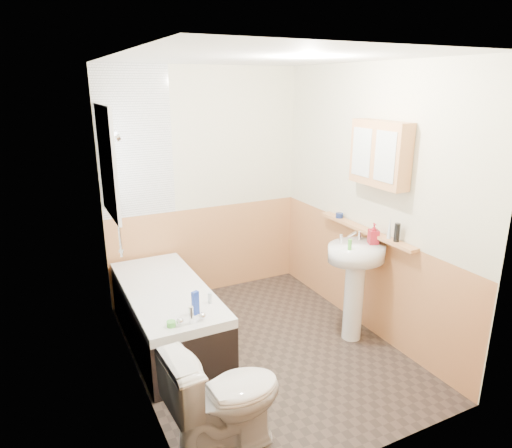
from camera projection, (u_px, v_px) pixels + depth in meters
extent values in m
plane|color=#2C231F|center=(263.00, 349.00, 4.16)|extent=(2.80, 2.80, 0.00)
plane|color=white|center=(265.00, 58.00, 3.42)|extent=(2.80, 2.80, 0.00)
cube|color=beige|center=(205.00, 185.00, 4.99)|extent=(2.20, 0.02, 2.50)
cube|color=beige|center=(379.00, 280.00, 2.58)|extent=(2.20, 0.02, 2.50)
cube|color=beige|center=(129.00, 236.00, 3.31)|extent=(0.02, 2.80, 2.50)
cube|color=beige|center=(369.00, 202.00, 4.26)|extent=(0.02, 2.80, 2.50)
cube|color=tan|center=(362.00, 277.00, 4.47)|extent=(0.01, 2.80, 1.00)
cube|color=tan|center=(367.00, 390.00, 2.82)|extent=(2.20, 0.01, 1.00)
cube|color=tan|center=(208.00, 250.00, 5.20)|extent=(2.20, 0.01, 1.00)
cube|color=white|center=(132.00, 236.00, 3.32)|extent=(0.01, 2.80, 2.50)
cube|color=white|center=(135.00, 143.00, 4.52)|extent=(0.75, 0.01, 1.50)
cube|color=white|center=(108.00, 162.00, 4.03)|extent=(0.03, 0.79, 0.99)
cube|color=white|center=(109.00, 162.00, 4.03)|extent=(0.01, 0.70, 0.90)
cube|color=white|center=(109.00, 162.00, 4.03)|extent=(0.01, 0.04, 0.90)
cube|color=black|center=(168.00, 318.00, 4.22)|extent=(0.70, 1.64, 0.46)
cube|color=white|center=(166.00, 292.00, 4.14)|extent=(0.70, 1.64, 0.08)
cube|color=white|center=(166.00, 293.00, 4.15)|extent=(0.56, 1.50, 0.04)
cylinder|color=silver|center=(191.00, 315.00, 3.50)|extent=(0.04, 0.04, 0.14)
sphere|color=silver|center=(180.00, 321.00, 3.47)|extent=(0.06, 0.06, 0.06)
sphere|color=silver|center=(202.00, 316.00, 3.54)|extent=(0.06, 0.06, 0.06)
cylinder|color=silver|center=(115.00, 187.00, 3.94)|extent=(0.02, 0.02, 1.29)
cylinder|color=silver|center=(121.00, 251.00, 4.11)|extent=(0.05, 0.05, 0.02)
cylinder|color=silver|center=(109.00, 117.00, 3.76)|extent=(0.05, 0.05, 0.02)
cylinder|color=silver|center=(117.00, 136.00, 3.83)|extent=(0.07, 0.09, 0.09)
imported|color=white|center=(225.00, 399.00, 2.92)|extent=(0.80, 0.48, 0.76)
cylinder|color=white|center=(353.00, 301.00, 4.24)|extent=(0.18, 0.18, 0.76)
ellipsoid|color=white|center=(357.00, 253.00, 4.09)|extent=(0.55, 0.44, 0.15)
cylinder|color=silver|center=(341.00, 239.00, 4.10)|extent=(0.03, 0.03, 0.08)
cylinder|color=silver|center=(359.00, 235.00, 4.19)|extent=(0.03, 0.03, 0.08)
cylinder|color=silver|center=(352.00, 234.00, 4.12)|extent=(0.02, 0.11, 0.09)
cube|color=tan|center=(365.00, 230.00, 4.27)|extent=(0.10, 1.28, 0.03)
cube|color=tan|center=(380.00, 154.00, 3.91)|extent=(0.15, 0.62, 0.56)
cube|color=silver|center=(385.00, 157.00, 3.75)|extent=(0.01, 0.24, 0.42)
cube|color=silver|center=(362.00, 152.00, 4.00)|extent=(0.01, 0.24, 0.42)
cylinder|color=black|center=(397.00, 232.00, 3.88)|extent=(0.06, 0.06, 0.16)
cone|color=silver|center=(390.00, 228.00, 3.96)|extent=(0.05, 0.05, 0.19)
cylinder|color=navy|center=(339.00, 215.00, 4.59)|extent=(0.09, 0.09, 0.05)
imported|color=maroon|center=(373.00, 239.00, 4.09)|extent=(0.15, 0.21, 0.09)
cylinder|color=#59C647|center=(350.00, 245.00, 3.94)|extent=(0.04, 0.04, 0.09)
cube|color=#19339E|center=(195.00, 303.00, 3.63)|extent=(0.06, 0.05, 0.20)
cylinder|color=#59C647|center=(171.00, 324.00, 3.46)|extent=(0.08, 0.08, 0.04)
cylinder|color=silver|center=(210.00, 298.00, 3.82)|extent=(0.04, 0.04, 0.10)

